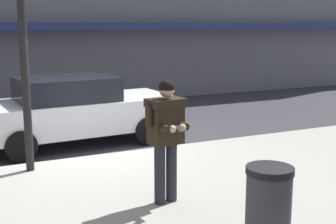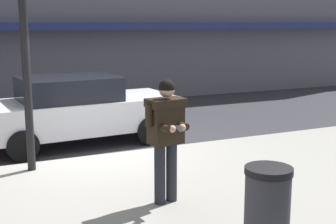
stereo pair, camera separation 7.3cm
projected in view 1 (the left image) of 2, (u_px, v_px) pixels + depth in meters
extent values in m
plane|color=#333338|center=(97.00, 159.00, 9.49)|extent=(80.00, 80.00, 0.00)
cube|color=#99968E|center=(211.00, 193.00, 7.37)|extent=(32.00, 5.30, 0.14)
cube|color=silver|center=(142.00, 152.00, 9.95)|extent=(28.00, 0.12, 0.01)
cube|color=navy|center=(69.00, 26.00, 14.88)|extent=(26.60, 0.70, 0.24)
cube|color=silver|center=(75.00, 115.00, 10.55)|extent=(4.61, 2.11, 0.70)
cube|color=black|center=(66.00, 88.00, 10.35)|extent=(2.17, 1.77, 0.52)
cylinder|color=black|center=(118.00, 117.00, 12.02)|extent=(0.65, 0.26, 0.64)
cylinder|color=black|center=(147.00, 131.00, 10.55)|extent=(0.65, 0.26, 0.64)
cylinder|color=black|center=(5.00, 129.00, 10.69)|extent=(0.65, 0.26, 0.64)
cylinder|color=black|center=(21.00, 146.00, 9.22)|extent=(0.65, 0.26, 0.64)
cylinder|color=#23232B|center=(171.00, 172.00, 6.80)|extent=(0.16, 0.16, 0.88)
cylinder|color=#23232B|center=(160.00, 174.00, 6.69)|extent=(0.16, 0.16, 0.88)
cube|color=black|center=(166.00, 122.00, 6.61)|extent=(0.50, 0.36, 0.64)
cube|color=black|center=(166.00, 103.00, 6.55)|extent=(0.56, 0.41, 0.12)
cylinder|color=black|center=(181.00, 112.00, 6.73)|extent=(0.11, 0.11, 0.30)
cylinder|color=black|center=(181.00, 125.00, 6.56)|extent=(0.14, 0.31, 0.10)
sphere|color=tan|center=(182.00, 128.00, 6.41)|extent=(0.10, 0.10, 0.10)
cylinder|color=black|center=(149.00, 116.00, 6.44)|extent=(0.11, 0.11, 0.30)
cylinder|color=black|center=(163.00, 128.00, 6.40)|extent=(0.14, 0.31, 0.10)
sphere|color=tan|center=(173.00, 129.00, 6.32)|extent=(0.10, 0.10, 0.10)
cube|color=black|center=(179.00, 129.00, 6.33)|extent=(0.09, 0.15, 0.07)
sphere|color=tan|center=(167.00, 90.00, 6.49)|extent=(0.22, 0.22, 0.22)
sphere|color=black|center=(167.00, 87.00, 6.49)|extent=(0.23, 0.23, 0.23)
cylinder|color=black|center=(23.00, 39.00, 7.86)|extent=(0.14, 0.14, 4.60)
cylinder|color=#38383D|center=(268.00, 211.00, 5.35)|extent=(0.52, 0.52, 0.90)
cylinder|color=black|center=(270.00, 170.00, 5.26)|extent=(0.55, 0.55, 0.08)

